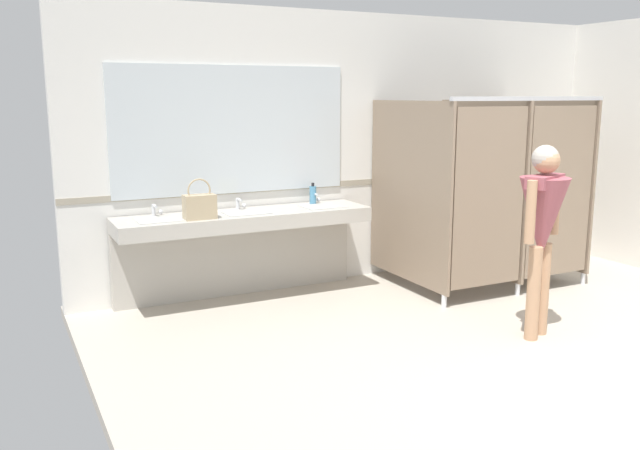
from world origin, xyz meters
TOP-DOWN VIEW (x-y plane):
  - ground_plane at (0.00, 0.00)m, footprint 6.50×7.00m
  - wall_back at (0.00, 3.26)m, footprint 6.50×0.12m
  - wall_back_tile_band at (0.00, 3.20)m, footprint 6.50×0.01m
  - vanity_counter at (-1.58, 2.98)m, footprint 2.48×0.59m
  - mirror_panel at (-1.58, 3.19)m, footprint 2.38×0.02m
  - bathroom_stalls at (0.93, 2.29)m, footprint 1.89×1.40m
  - person_standing at (0.23, 0.87)m, footprint 0.53×0.52m
  - handbag at (-2.07, 2.74)m, footprint 0.29×0.15m
  - soap_dispenser at (-0.77, 3.06)m, footprint 0.07×0.07m

SIDE VIEW (x-z plane):
  - ground_plane at x=0.00m, z-range -0.10..0.00m
  - vanity_counter at x=-1.58m, z-range 0.15..1.15m
  - soap_dispenser at x=-0.77m, z-range 0.87..1.08m
  - handbag at x=-2.07m, z-range 0.82..1.19m
  - person_standing at x=0.23m, z-range 0.21..1.80m
  - bathroom_stalls at x=0.93m, z-range 0.05..2.02m
  - wall_back_tile_band at x=0.00m, z-range 1.02..1.08m
  - wall_back at x=0.00m, z-range 0.00..2.84m
  - mirror_panel at x=-1.58m, z-range 1.03..2.27m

